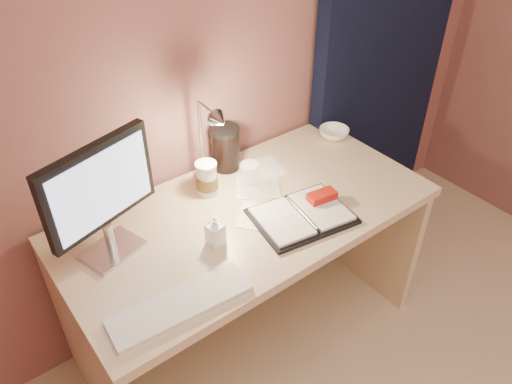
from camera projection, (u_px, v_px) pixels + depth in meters
room at (374, 27)px, 2.27m from camera, size 3.50×3.50×3.50m
desk at (238, 245)px, 2.04m from camera, size 1.40×0.70×0.73m
monitor at (99, 192)px, 1.54m from camera, size 0.39×0.19×0.42m
keyboard at (181, 305)px, 1.49m from camera, size 0.45×0.16×0.02m
planner at (303, 214)px, 1.83m from camera, size 0.39×0.31×0.05m
paper_a at (259, 217)px, 1.83m from camera, size 0.21×0.21×0.00m
paper_b at (262, 169)px, 2.08m from camera, size 0.19×0.19×0.00m
paper_c at (258, 186)px, 1.98m from camera, size 0.24×0.24×0.00m
coffee_cup at (207, 179)px, 1.91m from camera, size 0.09×0.09×0.14m
clear_cup at (250, 179)px, 1.91m from camera, size 0.08×0.08×0.13m
bowl at (334, 133)px, 2.27m from camera, size 0.17×0.17×0.04m
lotion_bottle at (215, 230)px, 1.69m from camera, size 0.06×0.06×0.12m
dark_jar at (225, 150)px, 2.04m from camera, size 0.12×0.12×0.17m
desk_lamp at (215, 139)px, 1.83m from camera, size 0.09×0.23×0.37m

